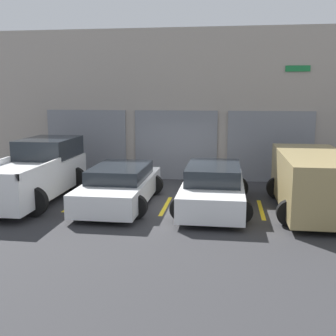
{
  "coord_description": "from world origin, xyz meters",
  "views": [
    {
      "loc": [
        1.83,
        -13.53,
        3.44
      ],
      "look_at": [
        0.0,
        -0.64,
        1.1
      ],
      "focal_mm": 45.0,
      "sensor_mm": 36.0,
      "label": 1
    }
  ],
  "objects_px": {
    "pickup_truck": "(36,173)",
    "van_right": "(313,181)",
    "sedan_side": "(120,186)",
    "sedan_white": "(213,188)"
  },
  "relations": [
    {
      "from": "sedan_side",
      "to": "van_right",
      "type": "distance_m",
      "value": 5.76
    },
    {
      "from": "pickup_truck",
      "to": "van_right",
      "type": "xyz_separation_m",
      "value": [
        8.63,
        -0.27,
        0.04
      ]
    },
    {
      "from": "sedan_side",
      "to": "van_right",
      "type": "xyz_separation_m",
      "value": [
        5.75,
        -0.02,
        0.34
      ]
    },
    {
      "from": "sedan_side",
      "to": "van_right",
      "type": "bearing_deg",
      "value": -0.2
    },
    {
      "from": "sedan_white",
      "to": "van_right",
      "type": "xyz_separation_m",
      "value": [
        2.88,
        -0.02,
        0.31
      ]
    },
    {
      "from": "pickup_truck",
      "to": "sedan_side",
      "type": "bearing_deg",
      "value": -5.06
    },
    {
      "from": "pickup_truck",
      "to": "sedan_side",
      "type": "distance_m",
      "value": 2.9
    },
    {
      "from": "van_right",
      "to": "sedan_white",
      "type": "bearing_deg",
      "value": 179.53
    },
    {
      "from": "pickup_truck",
      "to": "sedan_side",
      "type": "height_order",
      "value": "pickup_truck"
    },
    {
      "from": "sedan_white",
      "to": "sedan_side",
      "type": "distance_m",
      "value": 2.88
    }
  ]
}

